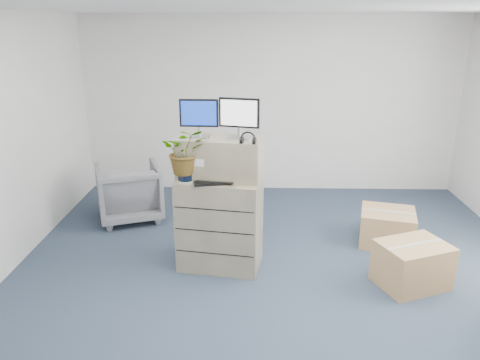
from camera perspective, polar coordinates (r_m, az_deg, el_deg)
name	(u,v)px	position (r m, az deg, el deg)	size (l,w,h in m)	color
ground	(281,307)	(4.81, 4.99, -15.11)	(7.00, 7.00, 0.00)	#253143
wall_back	(271,105)	(7.61, 3.81, 9.05)	(6.00, 0.02, 2.80)	silver
filing_cabinet_lower	(220,223)	(5.28, -2.45, -5.27)	(0.90, 0.55, 1.05)	#85755B
filing_cabinet_upper	(220,158)	(5.07, -2.43, 2.72)	(0.90, 0.45, 0.45)	#85755B
monitor_left	(199,116)	(5.00, -5.02, 7.78)	(0.41, 0.17, 0.41)	#99999E
monitor_right	(239,116)	(4.92, -0.11, 7.81)	(0.43, 0.22, 0.43)	#99999E
headphones	(248,139)	(4.76, 0.98, 5.01)	(0.16, 0.16, 0.02)	black
keyboard	(215,182)	(4.96, -3.06, -0.24)	(0.45, 0.19, 0.02)	black
mouse	(251,182)	(4.95, 1.37, -0.20)	(0.10, 0.06, 0.03)	silver
water_bottle	(225,167)	(5.08, -1.85, 1.61)	(0.07, 0.07, 0.26)	#93959B
phone_dock	(213,174)	(5.10, -3.34, 0.71)	(0.07, 0.06, 0.15)	silver
external_drive	(252,175)	(5.12, 1.47, 0.59)	(0.20, 0.15, 0.06)	black
tissue_box	(249,169)	(5.09, 1.13, 1.35)	(0.23, 0.11, 0.08)	#3A71C5
potted_plant	(185,157)	(4.97, -6.70, 2.82)	(0.51, 0.55, 0.48)	#AAC29C
office_chair	(129,190)	(6.76, -13.39, -1.15)	(0.84, 0.79, 0.87)	slate
cardboard_boxes	(448,260)	(5.46, 24.05, -8.91)	(1.76, 2.45, 0.83)	#A2844E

